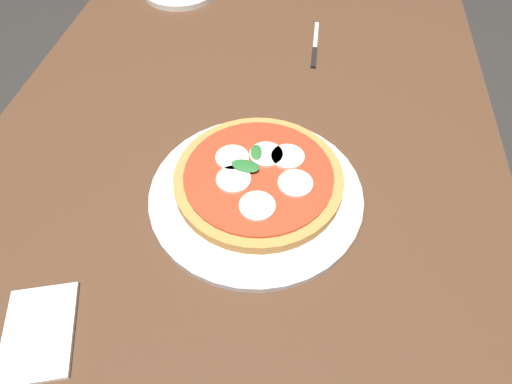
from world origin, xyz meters
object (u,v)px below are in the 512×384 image
at_px(pizza, 259,178).
at_px(knife, 315,50).
at_px(serving_tray, 256,194).
at_px(napkin, 39,333).
at_px(dining_table, 237,193).

height_order(pizza, knife, pizza).
bearing_deg(pizza, knife, 170.86).
xyz_separation_m(serving_tray, knife, (-0.43, 0.07, -0.00)).
height_order(pizza, napkin, pizza).
bearing_deg(pizza, dining_table, -135.05).
xyz_separation_m(pizza, napkin, (0.29, -0.25, -0.02)).
bearing_deg(napkin, dining_table, 149.62).
relative_size(pizza, knife, 1.51).
distance_m(pizza, knife, 0.42).
height_order(napkin, knife, napkin).
xyz_separation_m(dining_table, knife, (-0.36, 0.11, 0.09)).
relative_size(serving_tray, pizza, 1.26).
bearing_deg(knife, serving_tray, -8.89).
relative_size(dining_table, knife, 8.18).
bearing_deg(knife, dining_table, -17.51).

